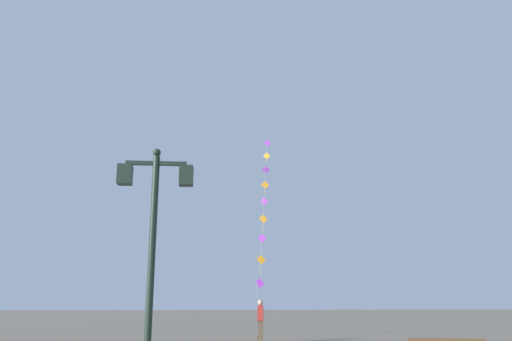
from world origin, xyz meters
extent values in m
cylinder|color=#1E2D23|center=(-1.94, 8.45, 2.26)|extent=(0.14, 0.14, 4.52)
sphere|color=#1E2D23|center=(-1.94, 8.45, 4.60)|extent=(0.16, 0.16, 0.16)
cube|color=#1E2D23|center=(-1.94, 8.45, 4.37)|extent=(1.23, 0.08, 0.08)
cube|color=#1E2D23|center=(-2.55, 8.45, 4.12)|extent=(0.28, 0.28, 0.40)
cube|color=beige|center=(-2.55, 8.45, 4.12)|extent=(0.19, 0.19, 0.30)
cube|color=#1E2D23|center=(-1.33, 8.45, 4.12)|extent=(0.28, 0.28, 0.40)
cube|color=beige|center=(-1.33, 8.45, 4.12)|extent=(0.19, 0.19, 0.30)
cylinder|color=brown|center=(1.17, 21.46, 0.09)|extent=(0.06, 0.06, 0.18)
cylinder|color=silver|center=(1.32, 22.41, 1.34)|extent=(0.32, 1.92, 2.33)
cylinder|color=silver|center=(1.54, 23.85, 3.09)|extent=(0.17, 1.00, 1.20)
cylinder|color=silver|center=(1.69, 24.83, 4.28)|extent=(0.17, 1.00, 1.20)
cylinder|color=silver|center=(1.85, 25.80, 5.48)|extent=(0.17, 1.00, 1.20)
cylinder|color=silver|center=(2.00, 26.78, 6.67)|extent=(0.17, 1.00, 1.20)
cylinder|color=silver|center=(2.15, 27.76, 7.86)|extent=(0.17, 1.00, 1.20)
cylinder|color=silver|center=(2.30, 28.73, 9.05)|extent=(0.17, 1.00, 1.20)
cylinder|color=silver|center=(2.46, 29.71, 10.24)|extent=(0.17, 1.00, 1.20)
cylinder|color=silver|center=(2.61, 30.69, 11.44)|extent=(0.17, 1.00, 1.20)
cube|color=purple|center=(1.47, 23.36, 2.50)|extent=(0.47, 0.09, 0.48)
cylinder|color=purple|center=(1.47, 23.36, 2.17)|extent=(0.02, 0.04, 0.29)
cube|color=orange|center=(1.62, 24.34, 3.69)|extent=(0.48, 0.03, 0.48)
cylinder|color=orange|center=(1.62, 24.34, 3.37)|extent=(0.02, 0.05, 0.28)
cube|color=purple|center=(1.77, 25.31, 4.88)|extent=(0.45, 0.18, 0.48)
cylinder|color=purple|center=(1.77, 25.31, 4.53)|extent=(0.03, 0.04, 0.34)
cube|color=orange|center=(1.92, 26.29, 6.07)|extent=(0.47, 0.09, 0.48)
cylinder|color=orange|center=(1.92, 26.29, 5.74)|extent=(0.02, 0.03, 0.31)
cube|color=purple|center=(2.08, 27.27, 7.26)|extent=(0.44, 0.20, 0.48)
cylinder|color=purple|center=(2.08, 27.27, 6.97)|extent=(0.03, 0.04, 0.22)
cube|color=orange|center=(2.23, 28.24, 8.46)|extent=(0.47, 0.08, 0.48)
cylinder|color=orange|center=(2.23, 28.24, 8.12)|extent=(0.02, 0.06, 0.30)
cube|color=purple|center=(2.38, 29.22, 9.65)|extent=(0.48, 0.03, 0.48)
cylinder|color=purple|center=(2.38, 29.22, 9.29)|extent=(0.02, 0.05, 0.34)
cube|color=orange|center=(2.53, 30.20, 10.84)|extent=(0.44, 0.20, 0.48)
cylinder|color=orange|center=(2.53, 30.20, 10.50)|extent=(0.02, 0.03, 0.32)
cube|color=purple|center=(2.68, 31.17, 12.03)|extent=(0.46, 0.16, 0.48)
cylinder|color=purple|center=(2.68, 31.17, 11.70)|extent=(0.03, 0.05, 0.29)
cube|color=brown|center=(1.20, 20.01, 0.45)|extent=(0.23, 0.32, 0.90)
cube|color=#B22D26|center=(1.20, 20.01, 1.18)|extent=(0.28, 0.41, 0.60)
sphere|color=tan|center=(1.20, 20.01, 1.60)|extent=(0.22, 0.22, 0.22)
cylinder|color=#B22D26|center=(1.23, 20.23, 1.35)|extent=(0.14, 0.40, 0.50)
camera|label=1|loc=(-0.72, -1.70, 1.66)|focal=35.87mm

